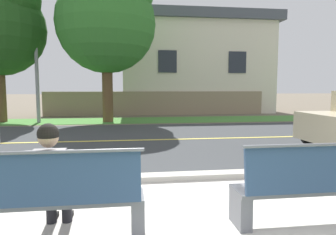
# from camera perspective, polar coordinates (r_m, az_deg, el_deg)

# --- Properties ---
(ground_plane) EXTENTS (140.00, 140.00, 0.00)m
(ground_plane) POSITION_cam_1_polar(r_m,az_deg,el_deg) (10.96, -3.93, -2.92)
(ground_plane) COLOR #665B4C
(sidewalk_pavement) EXTENTS (44.00, 3.60, 0.01)m
(sidewalk_pavement) POSITION_cam_1_polar(r_m,az_deg,el_deg) (3.67, 4.35, -20.56)
(sidewalk_pavement) COLOR beige
(sidewalk_pavement) RESTS_ON ground_plane
(curb_edge) EXTENTS (44.00, 0.30, 0.11)m
(curb_edge) POSITION_cam_1_polar(r_m,az_deg,el_deg) (5.44, 0.01, -11.12)
(curb_edge) COLOR #ADA89E
(curb_edge) RESTS_ON ground_plane
(street_asphalt) EXTENTS (52.00, 8.00, 0.01)m
(street_asphalt) POSITION_cam_1_polar(r_m,az_deg,el_deg) (9.48, -3.34, -4.23)
(street_asphalt) COLOR #383A3D
(street_asphalt) RESTS_ON ground_plane
(road_centre_line) EXTENTS (48.00, 0.14, 0.01)m
(road_centre_line) POSITION_cam_1_polar(r_m,az_deg,el_deg) (9.48, -3.34, -4.20)
(road_centre_line) COLOR #E0CC4C
(road_centre_line) RESTS_ON ground_plane
(far_verge_grass) EXTENTS (48.00, 2.80, 0.02)m
(far_verge_grass) POSITION_cam_1_polar(r_m,az_deg,el_deg) (15.20, -4.98, -0.51)
(far_verge_grass) COLOR #478438
(far_verge_grass) RESTS_ON ground_plane
(bench_left) EXTENTS (1.86, 0.48, 1.01)m
(bench_left) POSITION_cam_1_polar(r_m,az_deg,el_deg) (3.50, -20.43, -14.19)
(bench_left) COLOR slate
(bench_left) RESTS_ON ground_plane
(bench_right) EXTENTS (1.86, 0.48, 1.01)m
(bench_right) POSITION_cam_1_polar(r_m,az_deg,el_deg) (4.04, 25.57, -11.72)
(bench_right) COLOR slate
(bench_right) RESTS_ON ground_plane
(seated_person_grey) EXTENTS (0.52, 0.68, 1.25)m
(seated_person_grey) POSITION_cam_1_polar(r_m,az_deg,el_deg) (3.61, -20.93, -9.97)
(seated_person_grey) COLOR black
(seated_person_grey) RESTS_ON ground_plane
(streetlamp) EXTENTS (0.24, 2.10, 7.35)m
(streetlamp) POSITION_cam_1_polar(r_m,az_deg,el_deg) (15.66, -23.45, 14.58)
(streetlamp) COLOR gray
(streetlamp) RESTS_ON ground_plane
(shade_tree_left) EXTENTS (4.58, 4.58, 7.56)m
(shade_tree_left) POSITION_cam_1_polar(r_m,az_deg,el_deg) (14.95, -10.97, 18.22)
(shade_tree_left) COLOR brown
(shade_tree_left) RESTS_ON ground_plane
(garden_wall) EXTENTS (13.00, 0.36, 1.40)m
(garden_wall) POSITION_cam_1_polar(r_m,az_deg,el_deg) (18.16, -2.13, 2.69)
(garden_wall) COLOR gray
(garden_wall) RESTS_ON ground_plane
(house_across_street) EXTENTS (10.32, 6.91, 6.35)m
(house_across_street) POSITION_cam_1_polar(r_m,az_deg,el_deg) (21.79, 4.46, 9.80)
(house_across_street) COLOR beige
(house_across_street) RESTS_ON ground_plane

